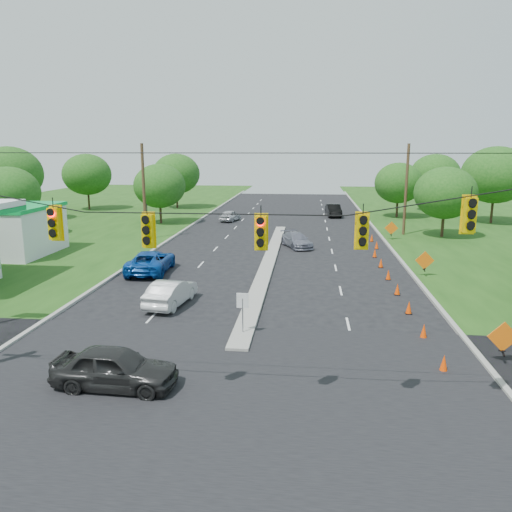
# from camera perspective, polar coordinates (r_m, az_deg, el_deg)

# --- Properties ---
(ground) EXTENTS (160.00, 160.00, 0.00)m
(ground) POSITION_cam_1_polar(r_m,az_deg,el_deg) (18.13, -4.08, -15.90)
(ground) COLOR black
(ground) RESTS_ON ground
(cross_street) EXTENTS (160.00, 14.00, 0.02)m
(cross_street) POSITION_cam_1_polar(r_m,az_deg,el_deg) (18.13, -4.08, -15.90)
(cross_street) COLOR black
(cross_street) RESTS_ON ground
(curb_left) EXTENTS (0.25, 110.00, 0.16)m
(curb_left) POSITION_cam_1_polar(r_m,az_deg,el_deg) (48.31, -9.74, 1.85)
(curb_left) COLOR gray
(curb_left) RESTS_ON ground
(curb_right) EXTENTS (0.25, 110.00, 0.16)m
(curb_right) POSITION_cam_1_polar(r_m,az_deg,el_deg) (47.08, 14.67, 1.36)
(curb_right) COLOR gray
(curb_right) RESTS_ON ground
(median) EXTENTS (1.00, 34.00, 0.18)m
(median) POSITION_cam_1_polar(r_m,az_deg,el_deg) (37.83, 1.43, -0.84)
(median) COLOR gray
(median) RESTS_ON ground
(median_sign) EXTENTS (0.55, 0.06, 2.05)m
(median_sign) POSITION_cam_1_polar(r_m,az_deg,el_deg) (23.04, -1.54, -5.67)
(median_sign) COLOR gray
(median_sign) RESTS_ON ground
(signal_span) EXTENTS (25.60, 0.32, 9.00)m
(signal_span) POSITION_cam_1_polar(r_m,az_deg,el_deg) (15.44, -5.19, -1.18)
(signal_span) COLOR #422D1C
(signal_span) RESTS_ON ground
(utility_pole_far_left) EXTENTS (0.28, 0.28, 9.00)m
(utility_pole_far_left) POSITION_cam_1_polar(r_m,az_deg,el_deg) (48.43, -12.69, 7.13)
(utility_pole_far_left) COLOR #422D1C
(utility_pole_far_left) RESTS_ON ground
(utility_pole_far_right) EXTENTS (0.28, 0.28, 9.00)m
(utility_pole_far_right) POSITION_cam_1_polar(r_m,az_deg,el_deg) (51.80, 16.77, 7.22)
(utility_pole_far_right) COLOR #422D1C
(utility_pole_far_right) RESTS_ON ground
(cone_0) EXTENTS (0.32, 0.32, 0.70)m
(cone_0) POSITION_cam_1_polar(r_m,az_deg,el_deg) (21.15, 20.67, -11.39)
(cone_0) COLOR #FF4303
(cone_0) RESTS_ON ground
(cone_1) EXTENTS (0.32, 0.32, 0.70)m
(cone_1) POSITION_cam_1_polar(r_m,az_deg,el_deg) (24.30, 18.62, -8.14)
(cone_1) COLOR #FF4303
(cone_1) RESTS_ON ground
(cone_2) EXTENTS (0.32, 0.32, 0.70)m
(cone_2) POSITION_cam_1_polar(r_m,az_deg,el_deg) (27.54, 17.07, -5.64)
(cone_2) COLOR #FF4303
(cone_2) RESTS_ON ground
(cone_3) EXTENTS (0.32, 0.32, 0.70)m
(cone_3) POSITION_cam_1_polar(r_m,az_deg,el_deg) (30.84, 15.86, -3.66)
(cone_3) COLOR #FF4303
(cone_3) RESTS_ON ground
(cone_4) EXTENTS (0.32, 0.32, 0.70)m
(cone_4) POSITION_cam_1_polar(r_m,az_deg,el_deg) (34.17, 14.89, -2.07)
(cone_4) COLOR #FF4303
(cone_4) RESTS_ON ground
(cone_5) EXTENTS (0.32, 0.32, 0.70)m
(cone_5) POSITION_cam_1_polar(r_m,az_deg,el_deg) (37.54, 14.09, -0.76)
(cone_5) COLOR #FF4303
(cone_5) RESTS_ON ground
(cone_6) EXTENTS (0.32, 0.32, 0.70)m
(cone_6) POSITION_cam_1_polar(r_m,az_deg,el_deg) (40.93, 13.42, 0.33)
(cone_6) COLOR #FF4303
(cone_6) RESTS_ON ground
(cone_7) EXTENTS (0.32, 0.32, 0.70)m
(cone_7) POSITION_cam_1_polar(r_m,az_deg,el_deg) (44.41, 13.63, 1.24)
(cone_7) COLOR #FF4303
(cone_7) RESTS_ON ground
(cone_8) EXTENTS (0.32, 0.32, 0.70)m
(cone_8) POSITION_cam_1_polar(r_m,az_deg,el_deg) (47.83, 13.09, 2.03)
(cone_8) COLOR #FF4303
(cone_8) RESTS_ON ground
(cone_9) EXTENTS (0.32, 0.32, 0.70)m
(cone_9) POSITION_cam_1_polar(r_m,az_deg,el_deg) (51.25, 12.63, 2.72)
(cone_9) COLOR #FF4303
(cone_9) RESTS_ON ground
(cone_10) EXTENTS (0.32, 0.32, 0.70)m
(cone_10) POSITION_cam_1_polar(r_m,az_deg,el_deg) (54.69, 12.22, 3.32)
(cone_10) COLOR #FF4303
(cone_10) RESTS_ON ground
(cone_11) EXTENTS (0.32, 0.32, 0.70)m
(cone_11) POSITION_cam_1_polar(r_m,az_deg,el_deg) (58.13, 11.86, 3.85)
(cone_11) COLOR #FF4303
(cone_11) RESTS_ON ground
(work_sign_0) EXTENTS (1.27, 0.58, 1.37)m
(work_sign_0) POSITION_cam_1_polar(r_m,az_deg,el_deg) (22.53, 26.42, -8.41)
(work_sign_0) COLOR black
(work_sign_0) RESTS_ON ground
(work_sign_1) EXTENTS (1.27, 0.58, 1.37)m
(work_sign_1) POSITION_cam_1_polar(r_m,az_deg,el_deg) (35.44, 18.72, -0.57)
(work_sign_1) COLOR black
(work_sign_1) RESTS_ON ground
(work_sign_2) EXTENTS (1.27, 0.58, 1.37)m
(work_sign_2) POSITION_cam_1_polar(r_m,az_deg,el_deg) (48.96, 15.21, 3.03)
(work_sign_2) COLOR black
(work_sign_2) RESTS_ON ground
(tree_2) EXTENTS (5.88, 5.88, 6.86)m
(tree_2) POSITION_cam_1_polar(r_m,az_deg,el_deg) (54.26, -26.41, 6.51)
(tree_2) COLOR black
(tree_2) RESTS_ON ground
(tree_3) EXTENTS (7.56, 7.56, 8.82)m
(tree_3) POSITION_cam_1_polar(r_m,az_deg,el_deg) (65.82, -26.36, 8.38)
(tree_3) COLOR black
(tree_3) RESTS_ON ground
(tree_4) EXTENTS (6.72, 6.72, 7.84)m
(tree_4) POSITION_cam_1_polar(r_m,az_deg,el_deg) (74.53, -18.76, 8.82)
(tree_4) COLOR black
(tree_4) RESTS_ON ground
(tree_5) EXTENTS (5.88, 5.88, 6.86)m
(tree_5) POSITION_cam_1_polar(r_m,az_deg,el_deg) (58.39, -10.97, 7.86)
(tree_5) COLOR black
(tree_5) RESTS_ON ground
(tree_6) EXTENTS (6.72, 6.72, 7.84)m
(tree_6) POSITION_cam_1_polar(r_m,az_deg,el_deg) (73.30, -9.10, 9.26)
(tree_6) COLOR black
(tree_6) RESTS_ON ground
(tree_9) EXTENTS (5.88, 5.88, 6.86)m
(tree_9) POSITION_cam_1_polar(r_m,az_deg,el_deg) (51.61, 20.81, 6.75)
(tree_9) COLOR black
(tree_9) RESTS_ON ground
(tree_10) EXTENTS (7.56, 7.56, 8.82)m
(tree_10) POSITION_cam_1_polar(r_m,az_deg,el_deg) (63.42, 25.69, 8.35)
(tree_10) COLOR black
(tree_10) RESTS_ON ground
(tree_11) EXTENTS (6.72, 6.72, 7.84)m
(tree_11) POSITION_cam_1_polar(r_m,az_deg,el_deg) (72.86, 19.77, 8.68)
(tree_11) COLOR black
(tree_11) RESTS_ON ground
(tree_12) EXTENTS (5.88, 5.88, 6.86)m
(tree_12) POSITION_cam_1_polar(r_m,az_deg,el_deg) (64.83, 15.98, 8.03)
(tree_12) COLOR black
(tree_12) RESTS_ON ground
(black_sedan) EXTENTS (4.61, 2.01, 1.55)m
(black_sedan) POSITION_cam_1_polar(r_m,az_deg,el_deg) (19.13, -15.82, -12.21)
(black_sedan) COLOR black
(black_sedan) RESTS_ON ground
(white_sedan) EXTENTS (2.11, 4.54, 1.44)m
(white_sedan) POSITION_cam_1_polar(r_m,az_deg,el_deg) (28.08, -9.69, -4.13)
(white_sedan) COLOR silver
(white_sedan) RESTS_ON ground
(blue_pickup) EXTENTS (2.85, 5.70, 1.55)m
(blue_pickup) POSITION_cam_1_polar(r_m,az_deg,el_deg) (35.71, -11.92, -0.61)
(blue_pickup) COLOR #0C43A0
(blue_pickup) RESTS_ON ground
(silver_car_far) EXTENTS (3.32, 4.72, 1.27)m
(silver_car_far) POSITION_cam_1_polar(r_m,az_deg,el_deg) (44.02, 4.66, 1.83)
(silver_car_far) COLOR slate
(silver_car_far) RESTS_ON ground
(silver_car_oncoming) EXTENTS (2.48, 4.20, 1.34)m
(silver_car_oncoming) POSITION_cam_1_polar(r_m,az_deg,el_deg) (59.92, -2.95, 4.65)
(silver_car_oncoming) COLOR #B9BABF
(silver_car_oncoming) RESTS_ON ground
(dark_car_receding) EXTENTS (2.07, 4.84, 1.55)m
(dark_car_receding) POSITION_cam_1_polar(r_m,az_deg,el_deg) (64.65, 8.84, 5.17)
(dark_car_receding) COLOR black
(dark_car_receding) RESTS_ON ground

